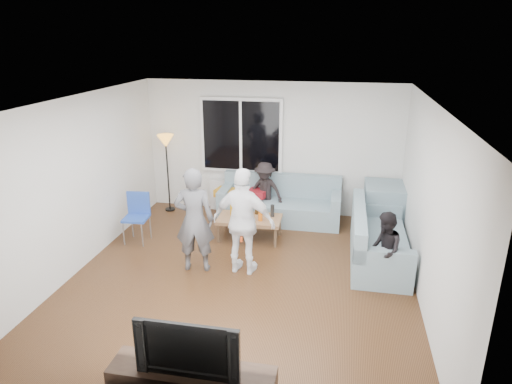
% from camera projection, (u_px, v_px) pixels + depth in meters
% --- Properties ---
extents(floor, '(5.00, 5.50, 0.04)m').
position_uv_depth(floor, '(242.00, 278.00, 6.77)').
color(floor, '#56351C').
rests_on(floor, ground).
extents(ceiling, '(5.00, 5.50, 0.04)m').
position_uv_depth(ceiling, '(240.00, 100.00, 5.89)').
color(ceiling, white).
rests_on(ceiling, ground).
extents(wall_back, '(5.00, 0.04, 2.60)m').
position_uv_depth(wall_back, '(272.00, 149.00, 8.90)').
color(wall_back, silver).
rests_on(wall_back, ground).
extents(wall_front, '(5.00, 0.04, 2.60)m').
position_uv_depth(wall_front, '(167.00, 306.00, 3.77)').
color(wall_front, silver).
rests_on(wall_front, ground).
extents(wall_left, '(0.04, 5.50, 2.60)m').
position_uv_depth(wall_left, '(77.00, 185.00, 6.78)').
color(wall_left, silver).
rests_on(wall_left, ground).
extents(wall_right, '(0.04, 5.50, 2.60)m').
position_uv_depth(wall_right, '(430.00, 208.00, 5.88)').
color(wall_right, silver).
rests_on(wall_right, ground).
extents(window_frame, '(1.62, 0.06, 1.47)m').
position_uv_depth(window_frame, '(241.00, 136.00, 8.85)').
color(window_frame, white).
rests_on(window_frame, wall_back).
extents(window_glass, '(1.50, 0.02, 1.35)m').
position_uv_depth(window_glass, '(241.00, 136.00, 8.81)').
color(window_glass, black).
rests_on(window_glass, window_frame).
extents(window_mullion, '(0.05, 0.03, 1.35)m').
position_uv_depth(window_mullion, '(241.00, 136.00, 8.80)').
color(window_mullion, white).
rests_on(window_mullion, window_frame).
extents(radiator, '(1.30, 0.12, 0.62)m').
position_uv_depth(radiator, '(241.00, 196.00, 9.22)').
color(radiator, silver).
rests_on(radiator, floor).
extents(potted_plant, '(0.22, 0.18, 0.39)m').
position_uv_depth(potted_plant, '(262.00, 174.00, 8.95)').
color(potted_plant, '#326227').
rests_on(potted_plant, radiator).
extents(vase, '(0.19, 0.19, 0.17)m').
position_uv_depth(vase, '(229.00, 177.00, 9.11)').
color(vase, white).
rests_on(vase, radiator).
extents(sofa_back_section, '(2.30, 0.85, 0.85)m').
position_uv_depth(sofa_back_section, '(280.00, 200.00, 8.68)').
color(sofa_back_section, gray).
rests_on(sofa_back_section, floor).
extents(sofa_right_section, '(2.00, 0.85, 0.85)m').
position_uv_depth(sofa_right_section, '(380.00, 236.00, 7.15)').
color(sofa_right_section, gray).
rests_on(sofa_right_section, floor).
extents(sofa_corner, '(0.85, 0.85, 0.85)m').
position_uv_depth(sofa_corner, '(387.00, 207.00, 8.32)').
color(sofa_corner, gray).
rests_on(sofa_corner, floor).
extents(cushion_yellow, '(0.44, 0.39, 0.14)m').
position_uv_depth(cushion_yellow, '(226.00, 192.00, 8.82)').
color(cushion_yellow, orange).
rests_on(cushion_yellow, sofa_back_section).
extents(cushion_red, '(0.43, 0.39, 0.13)m').
position_uv_depth(cushion_red, '(258.00, 193.00, 8.79)').
color(cushion_red, maroon).
rests_on(cushion_red, sofa_back_section).
extents(coffee_table, '(1.11, 0.62, 0.40)m').
position_uv_depth(coffee_table, '(249.00, 228.00, 7.97)').
color(coffee_table, '#956B48').
rests_on(coffee_table, floor).
extents(pitcher, '(0.17, 0.17, 0.17)m').
position_uv_depth(pitcher, '(243.00, 215.00, 7.79)').
color(pitcher, maroon).
rests_on(pitcher, coffee_table).
extents(side_chair, '(0.43, 0.43, 0.86)m').
position_uv_depth(side_chair, '(136.00, 219.00, 7.78)').
color(side_chair, '#274AA9').
rests_on(side_chair, floor).
extents(floor_lamp, '(0.32, 0.32, 1.56)m').
position_uv_depth(floor_lamp, '(168.00, 174.00, 9.08)').
color(floor_lamp, orange).
rests_on(floor_lamp, floor).
extents(player_left, '(0.64, 0.47, 1.62)m').
position_uv_depth(player_left, '(194.00, 220.00, 6.75)').
color(player_left, '#55555B').
rests_on(player_left, floor).
extents(player_right, '(1.00, 0.53, 1.63)m').
position_uv_depth(player_right, '(244.00, 222.00, 6.67)').
color(player_right, white).
rests_on(player_right, floor).
extents(spectator_right, '(0.45, 0.57, 1.13)m').
position_uv_depth(spectator_right, '(384.00, 251.00, 6.34)').
color(spectator_right, black).
rests_on(spectator_right, floor).
extents(spectator_back, '(0.81, 0.57, 1.14)m').
position_uv_depth(spectator_back, '(265.00, 191.00, 8.71)').
color(spectator_back, black).
rests_on(spectator_back, floor).
extents(television, '(0.99, 0.13, 0.57)m').
position_uv_depth(television, '(190.00, 344.00, 4.19)').
color(television, black).
rests_on(television, tv_console).
extents(bottle_e, '(0.07, 0.07, 0.22)m').
position_uv_depth(bottle_e, '(272.00, 211.00, 7.92)').
color(bottle_e, black).
rests_on(bottle_e, coffee_table).
extents(bottle_d, '(0.07, 0.07, 0.24)m').
position_uv_depth(bottle_d, '(260.00, 214.00, 7.74)').
color(bottle_d, orange).
rests_on(bottle_d, coffee_table).
extents(bottle_a, '(0.07, 0.07, 0.20)m').
position_uv_depth(bottle_a, '(232.00, 210.00, 7.99)').
color(bottle_a, orange).
rests_on(bottle_a, coffee_table).
extents(bottle_c, '(0.07, 0.07, 0.19)m').
position_uv_depth(bottle_c, '(257.00, 209.00, 8.04)').
color(bottle_c, '#331F0B').
rests_on(bottle_c, coffee_table).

